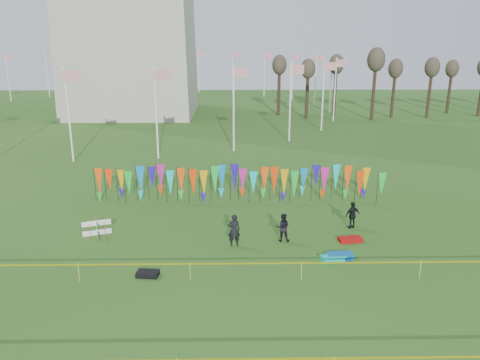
{
  "coord_description": "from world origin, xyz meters",
  "views": [
    {
      "loc": [
        -0.14,
        -19.71,
        10.19
      ],
      "look_at": [
        0.29,
        6.0,
        2.44
      ],
      "focal_mm": 35.0,
      "sensor_mm": 36.0,
      "label": 1
    }
  ],
  "objects_px": {
    "box_kite": "(97,228)",
    "kite_bag_turquoise": "(333,258)",
    "kite_bag_teal": "(340,256)",
    "person_left": "(234,230)",
    "kite_bag_blue": "(341,256)",
    "person_mid": "(283,227)",
    "kite_bag_black": "(148,274)",
    "kite_bag_red": "(350,239)",
    "person_right": "(352,215)"
  },
  "relations": [
    {
      "from": "box_kite",
      "to": "kite_bag_black",
      "type": "height_order",
      "value": "box_kite"
    },
    {
      "from": "kite_bag_turquoise",
      "to": "kite_bag_blue",
      "type": "height_order",
      "value": "kite_bag_turquoise"
    },
    {
      "from": "kite_bag_blue",
      "to": "kite_bag_red",
      "type": "distance_m",
      "value": 2.17
    },
    {
      "from": "person_mid",
      "to": "person_right",
      "type": "relative_size",
      "value": 0.99
    },
    {
      "from": "kite_bag_turquoise",
      "to": "kite_bag_red",
      "type": "xyz_separation_m",
      "value": [
        1.35,
        2.17,
        -0.01
      ]
    },
    {
      "from": "kite_bag_red",
      "to": "kite_bag_teal",
      "type": "xyz_separation_m",
      "value": [
        -0.96,
        -1.92,
        0.01
      ]
    },
    {
      "from": "box_kite",
      "to": "person_left",
      "type": "height_order",
      "value": "person_left"
    },
    {
      "from": "box_kite",
      "to": "kite_bag_red",
      "type": "distance_m",
      "value": 13.58
    },
    {
      "from": "person_mid",
      "to": "kite_bag_blue",
      "type": "distance_m",
      "value": 3.43
    },
    {
      "from": "box_kite",
      "to": "person_mid",
      "type": "xyz_separation_m",
      "value": [
        9.97,
        -0.92,
        0.34
      ]
    },
    {
      "from": "person_left",
      "to": "kite_bag_red",
      "type": "xyz_separation_m",
      "value": [
        6.11,
        0.42,
        -0.75
      ]
    },
    {
      "from": "box_kite",
      "to": "kite_bag_blue",
      "type": "relative_size",
      "value": 0.89
    },
    {
      "from": "person_mid",
      "to": "kite_bag_red",
      "type": "distance_m",
      "value": 3.62
    },
    {
      "from": "kite_bag_blue",
      "to": "kite_bag_teal",
      "type": "distance_m",
      "value": 0.05
    },
    {
      "from": "person_left",
      "to": "kite_bag_turquoise",
      "type": "xyz_separation_m",
      "value": [
        4.76,
        -1.75,
        -0.74
      ]
    },
    {
      "from": "kite_bag_black",
      "to": "kite_bag_teal",
      "type": "relative_size",
      "value": 0.78
    },
    {
      "from": "kite_bag_teal",
      "to": "kite_bag_turquoise",
      "type": "bearing_deg",
      "value": -147.48
    },
    {
      "from": "person_left",
      "to": "kite_bag_red",
      "type": "bearing_deg",
      "value": 178.31
    },
    {
      "from": "kite_bag_blue",
      "to": "kite_bag_black",
      "type": "height_order",
      "value": "kite_bag_black"
    },
    {
      "from": "box_kite",
      "to": "kite_bag_black",
      "type": "bearing_deg",
      "value": -52.77
    },
    {
      "from": "kite_bag_blue",
      "to": "kite_bag_red",
      "type": "bearing_deg",
      "value": 64.65
    },
    {
      "from": "person_right",
      "to": "kite_bag_red",
      "type": "distance_m",
      "value": 2.01
    },
    {
      "from": "person_left",
      "to": "kite_bag_teal",
      "type": "relative_size",
      "value": 1.38
    },
    {
      "from": "kite_bag_red",
      "to": "kite_bag_black",
      "type": "relative_size",
      "value": 1.25
    },
    {
      "from": "person_left",
      "to": "person_right",
      "type": "relative_size",
      "value": 1.11
    },
    {
      "from": "kite_bag_black",
      "to": "kite_bag_red",
      "type": "bearing_deg",
      "value": 19.73
    },
    {
      "from": "person_mid",
      "to": "kite_bag_blue",
      "type": "xyz_separation_m",
      "value": [
        2.63,
        -2.09,
        -0.67
      ]
    },
    {
      "from": "kite_bag_blue",
      "to": "person_mid",
      "type": "bearing_deg",
      "value": 141.55
    },
    {
      "from": "person_left",
      "to": "box_kite",
      "type": "bearing_deg",
      "value": -16.91
    },
    {
      "from": "person_mid",
      "to": "person_right",
      "type": "xyz_separation_m",
      "value": [
        4.08,
        1.69,
        0.01
      ]
    },
    {
      "from": "person_right",
      "to": "person_mid",
      "type": "bearing_deg",
      "value": 2.02
    },
    {
      "from": "box_kite",
      "to": "kite_bag_turquoise",
      "type": "relative_size",
      "value": 0.73
    },
    {
      "from": "person_mid",
      "to": "kite_bag_black",
      "type": "distance_m",
      "value": 7.47
    },
    {
      "from": "box_kite",
      "to": "kite_bag_blue",
      "type": "bearing_deg",
      "value": -13.42
    },
    {
      "from": "box_kite",
      "to": "kite_bag_turquoise",
      "type": "bearing_deg",
      "value": -14.81
    },
    {
      "from": "kite_bag_red",
      "to": "kite_bag_black",
      "type": "height_order",
      "value": "kite_bag_black"
    },
    {
      "from": "box_kite",
      "to": "kite_bag_turquoise",
      "type": "height_order",
      "value": "box_kite"
    },
    {
      "from": "person_mid",
      "to": "kite_bag_black",
      "type": "height_order",
      "value": "person_mid"
    },
    {
      "from": "kite_bag_turquoise",
      "to": "kite_bag_teal",
      "type": "height_order",
      "value": "kite_bag_teal"
    },
    {
      "from": "box_kite",
      "to": "kite_bag_black",
      "type": "distance_m",
      "value": 5.84
    },
    {
      "from": "person_left",
      "to": "kite_bag_turquoise",
      "type": "relative_size",
      "value": 1.46
    },
    {
      "from": "person_left",
      "to": "kite_bag_blue",
      "type": "distance_m",
      "value": 5.46
    },
    {
      "from": "kite_bag_blue",
      "to": "kite_bag_black",
      "type": "bearing_deg",
      "value": -169.81
    },
    {
      "from": "kite_bag_black",
      "to": "person_mid",
      "type": "bearing_deg",
      "value": 30.0
    },
    {
      "from": "kite_bag_black",
      "to": "box_kite",
      "type": "bearing_deg",
      "value": 127.23
    },
    {
      "from": "box_kite",
      "to": "kite_bag_black",
      "type": "xyz_separation_m",
      "value": [
        3.53,
        -4.64,
        -0.32
      ]
    },
    {
      "from": "kite_bag_red",
      "to": "person_right",
      "type": "bearing_deg",
      "value": 73.92
    },
    {
      "from": "person_mid",
      "to": "kite_bag_red",
      "type": "xyz_separation_m",
      "value": [
        3.56,
        -0.13,
        -0.66
      ]
    },
    {
      "from": "kite_bag_black",
      "to": "kite_bag_blue",
      "type": "bearing_deg",
      "value": 10.19
    },
    {
      "from": "person_right",
      "to": "kite_bag_teal",
      "type": "relative_size",
      "value": 1.24
    }
  ]
}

